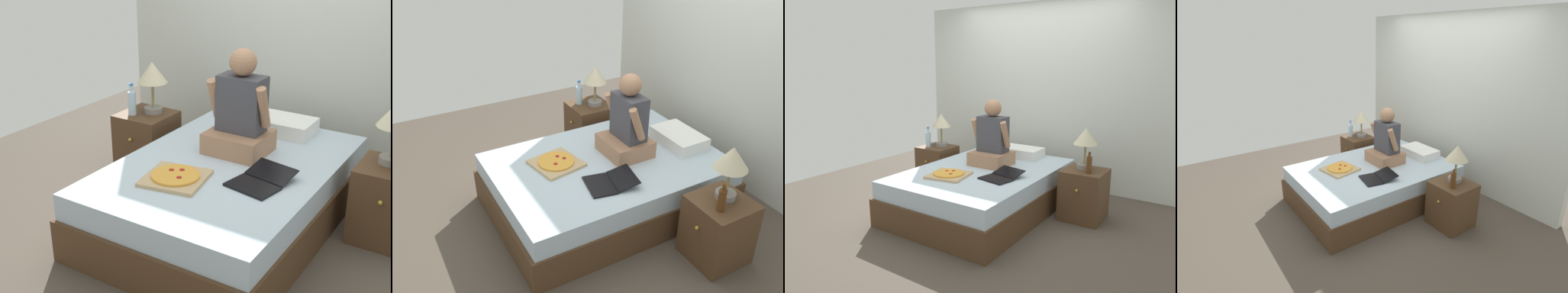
{
  "view_description": "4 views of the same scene",
  "coord_description": "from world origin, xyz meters",
  "views": [
    {
      "loc": [
        1.72,
        -3.14,
        2.09
      ],
      "look_at": [
        -0.14,
        -0.22,
        0.67
      ],
      "focal_mm": 50.0,
      "sensor_mm": 36.0,
      "label": 1
    },
    {
      "loc": [
        2.9,
        -1.83,
        2.58
      ],
      "look_at": [
        0.06,
        -0.24,
        0.73
      ],
      "focal_mm": 40.0,
      "sensor_mm": 36.0,
      "label": 2
    },
    {
      "loc": [
        2.34,
        -3.5,
        1.7
      ],
      "look_at": [
        0.03,
        -0.12,
        0.79
      ],
      "focal_mm": 35.0,
      "sensor_mm": 36.0,
      "label": 3
    },
    {
      "loc": [
        3.12,
        -2.2,
        2.2
      ],
      "look_at": [
        0.07,
        -0.07,
        0.82
      ],
      "focal_mm": 28.0,
      "sensor_mm": 36.0,
      "label": 4
    }
  ],
  "objects": [
    {
      "name": "nightstand_left",
      "position": [
        -1.05,
        0.41,
        0.28
      ],
      "size": [
        0.44,
        0.47,
        0.56
      ],
      "color": "#4C331E",
      "rests_on": "ground"
    },
    {
      "name": "laptop",
      "position": [
        0.34,
        -0.2,
        0.51
      ],
      "size": [
        0.39,
        0.47,
        0.07
      ],
      "color": "black",
      "rests_on": "bed"
    },
    {
      "name": "beer_bottle",
      "position": [
        1.12,
        0.31,
        0.65
      ],
      "size": [
        0.06,
        0.06,
        0.23
      ],
      "color": "#512D14",
      "rests_on": "nightstand_right"
    },
    {
      "name": "bed",
      "position": [
        0.0,
        0.0,
        0.24
      ],
      "size": [
        1.45,
        2.13,
        0.49
      ],
      "color": "#4C331E",
      "rests_on": "ground"
    },
    {
      "name": "wall_back",
      "position": [
        0.0,
        1.42,
        1.25
      ],
      "size": [
        3.73,
        0.12,
        2.5
      ],
      "primitive_type": "cube",
      "color": "silver",
      "rests_on": "ground"
    },
    {
      "name": "pillow",
      "position": [
        0.06,
        0.78,
        0.55
      ],
      "size": [
        0.52,
        0.34,
        0.12
      ],
      "primitive_type": "cube",
      "color": "white",
      "rests_on": "bed"
    },
    {
      "name": "person_seated",
      "position": [
        -0.04,
        0.23,
        0.78
      ],
      "size": [
        0.47,
        0.4,
        0.78
      ],
      "color": "#A37556",
      "rests_on": "bed"
    },
    {
      "name": "water_bottle",
      "position": [
        -1.13,
        0.32,
        0.67
      ],
      "size": [
        0.07,
        0.07,
        0.28
      ],
      "color": "silver",
      "rests_on": "nightstand_left"
    },
    {
      "name": "lamp_on_right_nightstand",
      "position": [
        1.02,
        0.46,
        0.88
      ],
      "size": [
        0.26,
        0.26,
        0.45
      ],
      "color": "gray",
      "rests_on": "nightstand_right"
    },
    {
      "name": "lamp_on_left_nightstand",
      "position": [
        -1.01,
        0.46,
        0.88
      ],
      "size": [
        0.26,
        0.26,
        0.45
      ],
      "color": "gray",
      "rests_on": "nightstand_left"
    },
    {
      "name": "ground_plane",
      "position": [
        0.0,
        0.0,
        0.0
      ],
      "size": [
        5.73,
        5.73,
        0.0
      ],
      "primitive_type": "plane",
      "color": "#4C4238"
    },
    {
      "name": "pizza_box",
      "position": [
        -0.16,
        -0.44,
        0.51
      ],
      "size": [
        0.46,
        0.46,
        0.04
      ],
      "color": "tan",
      "rests_on": "bed"
    },
    {
      "name": "nightstand_right",
      "position": [
        1.05,
        0.41,
        0.28
      ],
      "size": [
        0.44,
        0.47,
        0.56
      ],
      "color": "#4C331E",
      "rests_on": "ground"
    }
  ]
}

